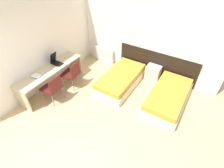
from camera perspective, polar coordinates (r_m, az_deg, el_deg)
ground_plane at (r=4.31m, az=-16.01°, el=-21.25°), size 20.00×20.00×0.00m
wall_back at (r=5.80m, az=9.48°, el=15.62°), size 5.26×0.05×2.70m
wall_left at (r=5.61m, az=-20.64°, el=12.74°), size 0.05×4.82×2.70m
headboard_panel at (r=6.00m, az=14.22°, el=6.05°), size 2.64×0.03×0.92m
bed_near_window at (r=5.64m, az=2.89°, el=1.61°), size 0.98×1.91×0.41m
bed_near_door at (r=5.26m, az=17.86°, el=-4.01°), size 0.98×1.91×0.41m
nightstand at (r=5.95m, az=13.22°, el=3.51°), size 0.45×0.35×0.51m
radiator at (r=6.78m, az=-2.60°, el=9.59°), size 0.81×0.12×0.54m
desk at (r=5.58m, az=-19.43°, el=3.46°), size 0.59×2.18×0.73m
chair_near_laptop at (r=5.52m, az=-13.01°, el=3.52°), size 0.53×0.53×0.87m
chair_near_notebook at (r=5.12m, az=-18.84°, el=-1.00°), size 0.49×0.49×0.87m
laptop at (r=5.65m, az=-17.89°, el=7.05°), size 0.36×0.23×0.35m
open_notebook at (r=5.31m, az=-23.43°, el=2.46°), size 0.32×0.27×0.02m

